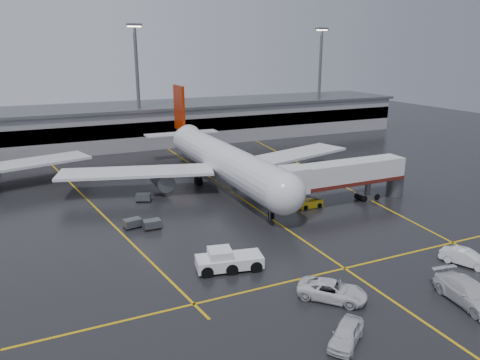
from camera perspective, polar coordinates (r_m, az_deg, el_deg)
name	(u,v)px	position (r m, az deg, el deg)	size (l,w,h in m)	color
ground	(247,202)	(63.90, 0.88, -2.79)	(220.00, 220.00, 0.00)	black
apron_line_centre	(247,202)	(63.90, 0.88, -2.78)	(0.25, 90.00, 0.02)	gold
apron_line_stop	(345,268)	(46.58, 12.88, -10.66)	(60.00, 0.25, 0.02)	gold
apron_line_left	(88,201)	(67.99, -18.34, -2.46)	(0.25, 70.00, 0.02)	gold
apron_line_right	(315,171)	(80.89, 9.34, 1.05)	(0.25, 70.00, 0.02)	gold
terminal	(156,123)	(106.98, -10.38, 7.01)	(122.00, 19.00, 8.60)	gray
light_mast_mid	(137,80)	(99.00, -12.64, 12.10)	(3.00, 1.20, 25.45)	#595B60
light_mast_right	(320,75)	(117.21, 9.91, 12.79)	(3.00, 1.20, 25.45)	#595B60
main_airliner	(220,158)	(71.27, -2.49, 2.71)	(48.80, 45.60, 14.10)	silver
jet_bridge	(345,176)	(63.90, 12.90, 0.48)	(19.90, 3.40, 6.05)	silver
pushback_tractor	(227,261)	(44.90, -1.58, -10.01)	(6.76, 3.85, 2.28)	white
belt_loader	(310,203)	(62.62, 8.69, -2.88)	(3.32, 1.61, 2.09)	yellow
service_van_a	(332,290)	(40.85, 11.41, -13.31)	(2.69, 5.84, 1.62)	silver
service_van_b	(469,293)	(43.80, 26.59, -12.45)	(2.74, 6.74, 1.96)	silver
service_van_c	(466,258)	(50.93, 26.29, -8.65)	(1.67, 4.78, 1.57)	white
service_van_d	(346,334)	(35.79, 13.08, -18.13)	(1.80, 4.46, 1.52)	silver
baggage_cart_a	(152,224)	(55.49, -10.89, -5.39)	(2.00, 1.30, 1.12)	#595B60
baggage_cart_b	(132,223)	(56.32, -13.23, -5.21)	(2.18, 1.61, 1.12)	#595B60
baggage_cart_c	(143,197)	(65.50, -11.93, -2.10)	(2.35, 1.98, 1.12)	#595B60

